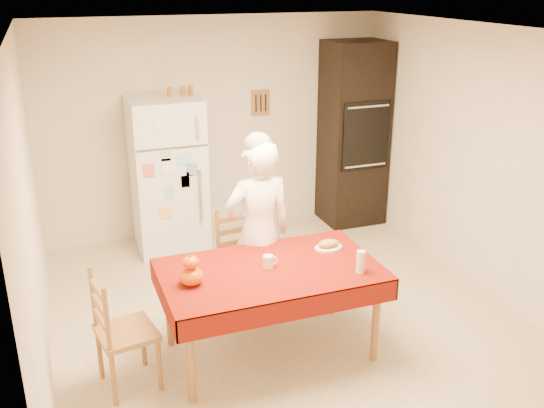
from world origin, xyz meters
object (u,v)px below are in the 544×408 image
oven_cabinet (353,134)px  coffee_mug (268,262)px  dining_table (270,276)px  chair_left (117,328)px  wine_glass (361,262)px  refrigerator (168,175)px  pumpkin_lower (191,276)px  bread_plate (328,248)px  chair_far (241,256)px  seated_woman (259,233)px

oven_cabinet → coffee_mug: 3.08m
dining_table → chair_left: (-1.19, -0.04, -0.18)m
dining_table → wine_glass: (0.63, -0.30, 0.16)m
dining_table → coffee_mug: 0.12m
refrigerator → pumpkin_lower: bearing=-97.2°
chair_left → pumpkin_lower: 0.65m
bread_plate → chair_left: bearing=-173.3°
oven_cabinet → dining_table: 3.10m
chair_left → pumpkin_lower: bearing=-100.4°
chair_far → pumpkin_lower: size_ratio=5.24×
dining_table → coffee_mug: coffee_mug is taller
oven_cabinet → chair_far: (-1.93, -1.57, -0.59)m
oven_cabinet → chair_far: size_ratio=2.32×
chair_far → bread_plate: size_ratio=3.96×
refrigerator → seated_woman: size_ratio=1.03×
oven_cabinet → dining_table: (-1.95, -2.38, -0.41)m
wine_glass → seated_woman: bearing=122.1°
oven_cabinet → wine_glass: size_ratio=12.50×
oven_cabinet → chair_left: 4.00m
refrigerator → bread_plate: bearing=-67.1°
chair_far → coffee_mug: (-0.02, -0.79, 0.30)m
refrigerator → wine_glass: (0.96, -2.63, -0.00)m
oven_cabinet → chair_left: bearing=-142.5°
seated_woman → bread_plate: size_ratio=6.88×
chair_far → coffee_mug: 0.84m
refrigerator → pumpkin_lower: (-0.30, -2.37, -0.02)m
chair_left → pumpkin_lower: (0.56, -0.01, 0.32)m
chair_left → seated_woman: size_ratio=0.57×
refrigerator → wine_glass: 2.80m
pumpkin_lower → chair_far: bearing=52.7°
coffee_mug → dining_table: bearing=-70.2°
seated_woman → pumpkin_lower: bearing=38.5°
chair_far → bread_plate: chair_far is taller
refrigerator → wine_glass: bearing=-69.9°
pumpkin_lower → wine_glass: wine_glass is taller
seated_woman → pumpkin_lower: size_ratio=9.11×
chair_left → seated_woman: seated_woman is taller
wine_glass → coffee_mug: bearing=153.4°
pumpkin_lower → wine_glass: size_ratio=1.03×
refrigerator → coffee_mug: 2.33m
seated_woman → wine_glass: seated_woman is taller
bread_plate → pumpkin_lower: bearing=-170.0°
refrigerator → coffee_mug: refrigerator is taller
refrigerator → chair_left: size_ratio=1.79×
bread_plate → seated_woman: bearing=142.0°
oven_cabinet → bread_plate: oven_cabinet is taller
oven_cabinet → coffee_mug: oven_cabinet is taller
dining_table → pumpkin_lower: bearing=-176.1°
refrigerator → bread_plate: (0.91, -2.16, -0.08)m
bread_plate → chair_far: bearing=131.6°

